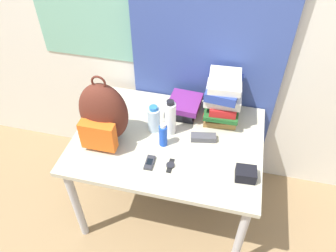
{
  "coord_description": "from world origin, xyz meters",
  "views": [
    {
      "loc": [
        0.33,
        -0.94,
        2.11
      ],
      "look_at": [
        0.0,
        0.41,
        0.8
      ],
      "focal_mm": 35.0,
      "sensor_mm": 36.0,
      "label": 1
    }
  ],
  "objects_px": {
    "book_stack_left": "(183,106)",
    "wristwatch": "(170,165)",
    "backpack": "(103,115)",
    "water_bottle": "(154,119)",
    "sports_bottle": "(171,118)",
    "book_stack_center": "(223,98)",
    "camera_pouch": "(246,174)",
    "sunglasses_case": "(203,137)",
    "cell_phone": "(150,163)",
    "sunscreen_bottle": "(163,135)"
  },
  "relations": [
    {
      "from": "book_stack_center",
      "to": "backpack",
      "type": "bearing_deg",
      "value": -151.46
    },
    {
      "from": "wristwatch",
      "to": "book_stack_center",
      "type": "bearing_deg",
      "value": 65.1
    },
    {
      "from": "book_stack_left",
      "to": "sunglasses_case",
      "type": "relative_size",
      "value": 1.46
    },
    {
      "from": "book_stack_left",
      "to": "wristwatch",
      "type": "bearing_deg",
      "value": -87.14
    },
    {
      "from": "sports_bottle",
      "to": "sunscreen_bottle",
      "type": "relative_size",
      "value": 1.5
    },
    {
      "from": "camera_pouch",
      "to": "book_stack_center",
      "type": "bearing_deg",
      "value": 112.39
    },
    {
      "from": "book_stack_left",
      "to": "cell_phone",
      "type": "bearing_deg",
      "value": -101.09
    },
    {
      "from": "sports_bottle",
      "to": "sunglasses_case",
      "type": "bearing_deg",
      "value": -5.54
    },
    {
      "from": "book_stack_left",
      "to": "book_stack_center",
      "type": "distance_m",
      "value": 0.27
    },
    {
      "from": "book_stack_left",
      "to": "book_stack_center",
      "type": "bearing_deg",
      "value": 1.59
    },
    {
      "from": "wristwatch",
      "to": "camera_pouch",
      "type": "bearing_deg",
      "value": 1.88
    },
    {
      "from": "sports_bottle",
      "to": "sunscreen_bottle",
      "type": "distance_m",
      "value": 0.12
    },
    {
      "from": "book_stack_left",
      "to": "wristwatch",
      "type": "relative_size",
      "value": 2.26
    },
    {
      "from": "backpack",
      "to": "sunglasses_case",
      "type": "relative_size",
      "value": 2.82
    },
    {
      "from": "backpack",
      "to": "sports_bottle",
      "type": "distance_m",
      "value": 0.39
    },
    {
      "from": "water_bottle",
      "to": "sports_bottle",
      "type": "bearing_deg",
      "value": 0.99
    },
    {
      "from": "backpack",
      "to": "water_bottle",
      "type": "distance_m",
      "value": 0.31
    },
    {
      "from": "water_bottle",
      "to": "wristwatch",
      "type": "relative_size",
      "value": 1.79
    },
    {
      "from": "backpack",
      "to": "camera_pouch",
      "type": "xyz_separation_m",
      "value": [
        0.83,
        -0.11,
        -0.15
      ]
    },
    {
      "from": "book_stack_center",
      "to": "sunscreen_bottle",
      "type": "bearing_deg",
      "value": -133.02
    },
    {
      "from": "book_stack_left",
      "to": "sunscreen_bottle",
      "type": "xyz_separation_m",
      "value": [
        -0.06,
        -0.31,
        0.02
      ]
    },
    {
      "from": "water_bottle",
      "to": "sports_bottle",
      "type": "distance_m",
      "value": 0.11
    },
    {
      "from": "sunglasses_case",
      "to": "wristwatch",
      "type": "bearing_deg",
      "value": -120.67
    },
    {
      "from": "book_stack_center",
      "to": "sunglasses_case",
      "type": "relative_size",
      "value": 1.97
    },
    {
      "from": "backpack",
      "to": "water_bottle",
      "type": "bearing_deg",
      "value": 28.58
    },
    {
      "from": "water_bottle",
      "to": "sports_bottle",
      "type": "height_order",
      "value": "sports_bottle"
    },
    {
      "from": "backpack",
      "to": "camera_pouch",
      "type": "relative_size",
      "value": 3.88
    },
    {
      "from": "book_stack_center",
      "to": "wristwatch",
      "type": "height_order",
      "value": "book_stack_center"
    },
    {
      "from": "cell_phone",
      "to": "book_stack_center",
      "type": "bearing_deg",
      "value": 55.17
    },
    {
      "from": "book_stack_left",
      "to": "book_stack_center",
      "type": "height_order",
      "value": "book_stack_center"
    },
    {
      "from": "book_stack_center",
      "to": "sunglasses_case",
      "type": "height_order",
      "value": "book_stack_center"
    },
    {
      "from": "book_stack_left",
      "to": "cell_phone",
      "type": "height_order",
      "value": "book_stack_left"
    },
    {
      "from": "camera_pouch",
      "to": "wristwatch",
      "type": "height_order",
      "value": "camera_pouch"
    },
    {
      "from": "wristwatch",
      "to": "backpack",
      "type": "bearing_deg",
      "value": 163.51
    },
    {
      "from": "backpack",
      "to": "cell_phone",
      "type": "xyz_separation_m",
      "value": [
        0.3,
        -0.14,
        -0.18
      ]
    },
    {
      "from": "water_bottle",
      "to": "wristwatch",
      "type": "bearing_deg",
      "value": -57.94
    },
    {
      "from": "backpack",
      "to": "sunscreen_bottle",
      "type": "height_order",
      "value": "backpack"
    },
    {
      "from": "sunglasses_case",
      "to": "camera_pouch",
      "type": "height_order",
      "value": "camera_pouch"
    },
    {
      "from": "book_stack_center",
      "to": "camera_pouch",
      "type": "xyz_separation_m",
      "value": [
        0.19,
        -0.46,
        -0.13
      ]
    },
    {
      "from": "sunglasses_case",
      "to": "water_bottle",
      "type": "bearing_deg",
      "value": 176.65
    },
    {
      "from": "sports_bottle",
      "to": "water_bottle",
      "type": "bearing_deg",
      "value": -179.01
    },
    {
      "from": "cell_phone",
      "to": "camera_pouch",
      "type": "height_order",
      "value": "camera_pouch"
    },
    {
      "from": "sports_bottle",
      "to": "camera_pouch",
      "type": "relative_size",
      "value": 2.11
    },
    {
      "from": "backpack",
      "to": "sunglasses_case",
      "type": "xyz_separation_m",
      "value": [
        0.57,
        0.12,
        -0.17
      ]
    },
    {
      "from": "book_stack_center",
      "to": "sunglasses_case",
      "type": "xyz_separation_m",
      "value": [
        -0.07,
        -0.23,
        -0.14
      ]
    },
    {
      "from": "backpack",
      "to": "water_bottle",
      "type": "height_order",
      "value": "backpack"
    },
    {
      "from": "book_stack_left",
      "to": "sunscreen_bottle",
      "type": "relative_size",
      "value": 1.42
    },
    {
      "from": "water_bottle",
      "to": "wristwatch",
      "type": "distance_m",
      "value": 0.32
    },
    {
      "from": "cell_phone",
      "to": "backpack",
      "type": "bearing_deg",
      "value": 156.08
    },
    {
      "from": "book_stack_center",
      "to": "wristwatch",
      "type": "xyz_separation_m",
      "value": [
        -0.22,
        -0.47,
        -0.16
      ]
    }
  ]
}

